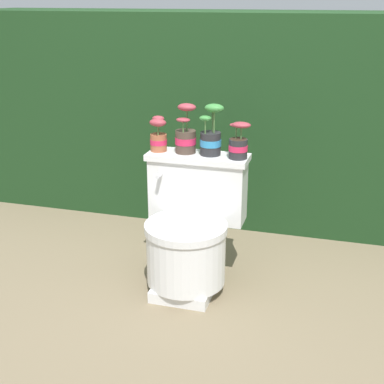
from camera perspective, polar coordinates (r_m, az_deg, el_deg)
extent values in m
plane|color=#75664C|center=(2.74, -0.77, -10.06)|extent=(12.00, 12.00, 0.00)
cube|color=#193819|center=(3.50, 4.37, 8.10)|extent=(3.51, 0.67, 1.29)
cube|color=silver|center=(2.70, -0.63, -9.89)|extent=(0.28, 0.34, 0.06)
cylinder|color=silver|center=(2.62, -0.64, -6.84)|extent=(0.38, 0.38, 0.27)
cylinder|color=silver|center=(2.55, -0.66, -3.81)|extent=(0.40, 0.40, 0.04)
cube|color=silver|center=(2.70, 0.62, 0.26)|extent=(0.48, 0.16, 0.31)
cube|color=silver|center=(2.64, 0.63, 3.74)|extent=(0.51, 0.18, 0.03)
cylinder|color=silver|center=(2.62, -3.54, 1.76)|extent=(0.02, 0.05, 0.02)
cylinder|color=#9E5638|center=(2.69, -3.59, 5.29)|extent=(0.08, 0.08, 0.09)
cylinder|color=#D1234C|center=(2.69, -3.59, 5.38)|extent=(0.08, 0.08, 0.03)
cylinder|color=#332319|center=(2.68, -3.60, 6.06)|extent=(0.08, 0.08, 0.01)
cylinder|color=#4C753D|center=(2.71, -3.60, 7.01)|extent=(0.01, 0.01, 0.06)
ellipsoid|color=#93333D|center=(2.70, -3.62, 7.84)|extent=(0.06, 0.04, 0.03)
cylinder|color=#4C753D|center=(2.66, -3.65, 6.63)|extent=(0.01, 0.01, 0.05)
ellipsoid|color=#93333D|center=(2.65, -3.67, 7.40)|extent=(0.09, 0.06, 0.04)
cylinder|color=#47382D|center=(2.65, -0.69, 5.40)|extent=(0.10, 0.10, 0.11)
cylinder|color=#D1234C|center=(2.65, -0.69, 5.52)|extent=(0.10, 0.10, 0.03)
cylinder|color=#332319|center=(2.64, -0.69, 6.45)|extent=(0.09, 0.09, 0.01)
cylinder|color=#4C753D|center=(2.62, -0.55, 7.65)|extent=(0.01, 0.01, 0.11)
ellipsoid|color=#93333D|center=(2.60, -0.55, 9.04)|extent=(0.09, 0.06, 0.04)
cylinder|color=#4C753D|center=(2.59, -0.94, 6.97)|extent=(0.01, 0.01, 0.06)
ellipsoid|color=#93333D|center=(2.59, -0.95, 7.70)|extent=(0.07, 0.05, 0.02)
cylinder|color=#262628|center=(2.62, 1.98, 5.18)|extent=(0.10, 0.10, 0.11)
cylinder|color=#2D84BC|center=(2.62, 1.99, 5.30)|extent=(0.10, 0.10, 0.03)
cylinder|color=#332319|center=(2.61, 2.00, 6.25)|extent=(0.09, 0.09, 0.01)
cylinder|color=#4C753D|center=(2.57, 1.42, 6.97)|extent=(0.01, 0.01, 0.07)
ellipsoid|color=#387F38|center=(2.56, 1.43, 7.88)|extent=(0.06, 0.04, 0.03)
cylinder|color=#4C753D|center=(2.60, 2.22, 7.59)|extent=(0.01, 0.01, 0.11)
ellipsoid|color=#387F38|center=(2.59, 2.24, 8.92)|extent=(0.08, 0.06, 0.03)
cylinder|color=#4C753D|center=(2.58, 2.37, 7.48)|extent=(0.01, 0.01, 0.11)
ellipsoid|color=#387F38|center=(2.56, 2.39, 8.95)|extent=(0.09, 0.07, 0.04)
cylinder|color=#262628|center=(2.57, 4.94, 4.62)|extent=(0.09, 0.09, 0.10)
cylinder|color=#D1234C|center=(2.57, 4.94, 4.72)|extent=(0.09, 0.09, 0.03)
cylinder|color=#332319|center=(2.56, 4.97, 5.52)|extent=(0.08, 0.08, 0.01)
cylinder|color=#4C753D|center=(2.56, 4.72, 6.37)|extent=(0.01, 0.01, 0.06)
ellipsoid|color=#93333D|center=(2.56, 4.75, 7.13)|extent=(0.06, 0.04, 0.02)
cylinder|color=#4C753D|center=(2.55, 5.26, 6.30)|extent=(0.01, 0.01, 0.06)
ellipsoid|color=#93333D|center=(2.54, 5.29, 7.13)|extent=(0.09, 0.06, 0.03)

